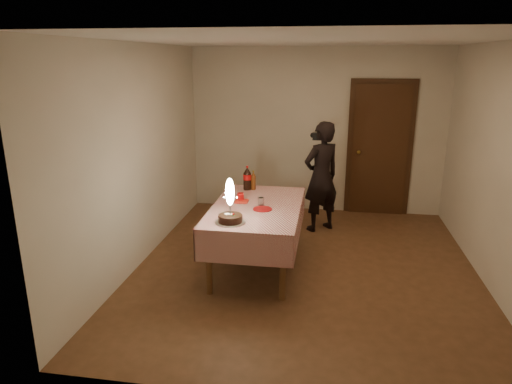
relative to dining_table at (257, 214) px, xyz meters
The scene contains 11 objects.
ground 0.89m from the dining_table, ahead, with size 4.00×4.50×0.01m, color brown.
room_shell 1.17m from the dining_table, 11.23° to the left, with size 4.04×4.54×2.62m.
dining_table is the anchor object (origin of this frame).
birthday_cake 0.66m from the dining_table, 107.25° to the right, with size 0.32×0.32×0.48m.
red_plate 0.18m from the dining_table, 53.91° to the right, with size 0.22×0.22×0.01m, color #A70B0F.
red_cup 0.30m from the dining_table, 146.83° to the left, with size 0.08×0.08×0.10m, color #B90C0D.
clear_cup 0.16m from the dining_table, 39.64° to the left, with size 0.07×0.07×0.09m, color silver.
napkin_stack 0.26m from the dining_table, 151.05° to the left, with size 0.15×0.15×0.02m, color red.
cola_bottle 0.73m from the dining_table, 109.54° to the left, with size 0.10×0.10×0.32m.
amber_bottle_left 0.72m from the dining_table, 102.94° to the left, with size 0.06×0.06×0.25m.
photographer 1.55m from the dining_table, 62.64° to the left, with size 0.69×0.66×1.59m.
Camera 1 is at (0.22, -5.03, 2.43)m, focal length 32.00 mm.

